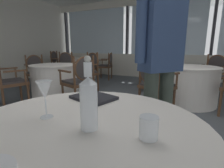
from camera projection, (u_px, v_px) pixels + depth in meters
ground_plane at (126, 126)px, 2.37m from camera, size 14.36×14.36×0.00m
window_wall_far at (165, 47)px, 5.84m from camera, size 9.01×0.14×2.80m
water_bottle at (89, 101)px, 0.71m from camera, size 0.08×0.08×0.32m
wine_glass at (44, 91)px, 0.83m from camera, size 0.08×0.08×0.19m
water_tumbler at (149, 127)px, 0.65m from camera, size 0.07×0.07×0.09m
menu_book at (94, 97)px, 1.16m from camera, size 0.33×0.30×0.02m
background_table_0 at (187, 85)px, 3.29m from camera, size 1.11×1.11×0.73m
dining_chair_0_0 at (213, 72)px, 3.80m from camera, size 0.65×0.63×0.94m
dining_chair_0_1 at (150, 70)px, 4.04m from camera, size 0.63×0.65×0.95m
dining_chair_0_2 at (154, 81)px, 2.71m from camera, size 0.65×0.63×0.93m
background_table_1 at (81, 68)px, 6.02m from camera, size 1.06×1.06×0.73m
dining_chair_1_0 at (68, 66)px, 5.07m from camera, size 0.59×0.53×0.96m
dining_chair_1_1 at (107, 64)px, 5.76m from camera, size 0.53×0.59×0.92m
dining_chair_1_2 at (91, 62)px, 6.89m from camera, size 0.59×0.53×0.89m
dining_chair_1_3 at (57, 62)px, 6.20m from camera, size 0.53×0.59×0.97m
background_table_3 at (55, 82)px, 3.62m from camera, size 1.00×1.00×0.73m
dining_chair_3_0 at (5, 78)px, 2.93m from camera, size 0.63×0.59×0.95m
dining_chair_3_1 at (80, 78)px, 2.95m from camera, size 0.59×0.63×0.95m
dining_chair_3_2 at (89, 69)px, 4.23m from camera, size 0.63×0.59×0.97m
dining_chair_3_3 at (37, 70)px, 4.21m from camera, size 0.59×0.63×0.91m
diner_person_1 at (161, 54)px, 1.49m from camera, size 0.39×0.42×1.78m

